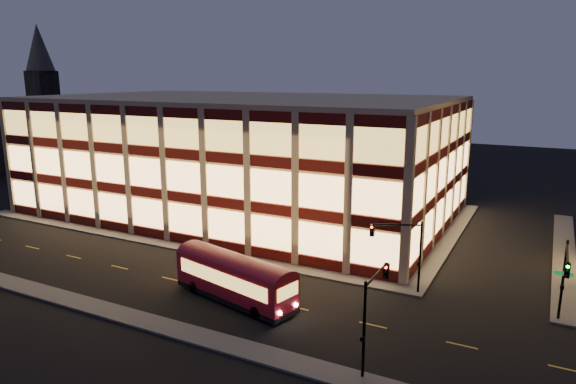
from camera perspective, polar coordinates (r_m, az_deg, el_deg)
The scene contains 12 objects.
ground at distance 52.43m, azimuth -11.98°, elevation -6.45°, with size 200.00×200.00×0.00m, color black.
sidewalk_office_south at distance 54.99m, azimuth -13.76°, elevation -5.55°, with size 54.00×2.00×0.15m, color #514F4C.
sidewalk_office_east at distance 58.22m, azimuth 17.49°, elevation -4.75°, with size 2.00×30.00×0.15m, color #514F4C.
sidewalk_tower_west at distance 57.57m, azimuth 28.35°, elevation -5.93°, with size 2.00×30.00×0.15m, color #514F4C.
sidewalk_near at distance 43.92m, azimuth -22.94°, elevation -11.01°, with size 100.00×2.00×0.15m, color #514F4C.
office_building at distance 65.71m, azimuth -4.91°, elevation 4.20°, with size 50.45×30.45×14.50m.
church_tower at distance 128.54m, azimuth -25.37°, elevation 8.04°, with size 5.00×5.00×18.00m, color #2D2621.
church_spire at distance 128.42m, azimuth -25.98°, elevation 14.25°, with size 6.00×6.00×10.00m, color #4C473F.
traffic_signal_far at distance 41.48m, azimuth 12.61°, elevation -5.69°, with size 3.79×1.87×6.00m.
traffic_signal_right at distance 39.57m, azimuth 28.40°, elevation -7.92°, with size 1.20×4.37×6.00m.
traffic_signal_near at distance 31.04m, azimuth 9.42°, elevation -12.01°, with size 0.32×4.45×6.00m.
trolley_bus at distance 40.21m, azimuth -5.96°, elevation -9.20°, with size 11.19×5.21×3.68m.
Camera 1 is at (31.87, -37.96, 17.10)m, focal length 32.00 mm.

